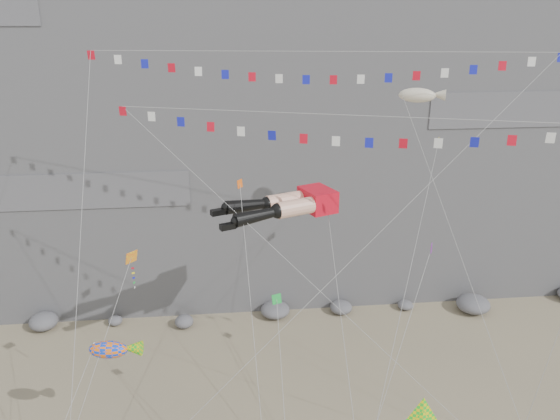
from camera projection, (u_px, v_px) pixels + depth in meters
The scene contains 12 objects.
cliff at pixel (260, 20), 54.46m from camera, with size 80.00×28.00×50.00m, color slate.
talus_boulders at pixel (275, 310), 48.77m from camera, with size 60.00×3.00×1.20m, color slate, non-canonical shape.
legs_kite at pixel (288, 205), 34.66m from camera, with size 8.23×17.75×21.51m.
flag_banner_upper at pixel (320, 52), 32.83m from camera, with size 28.95×14.77×30.35m.
flag_banner_lower at pixel (354, 116), 29.51m from camera, with size 25.97×9.56×23.19m.
harlequin_kite at pixel (131, 259), 31.13m from camera, with size 5.64×8.08×15.16m.
fish_windsock at pixel (108, 350), 30.33m from camera, with size 6.34×7.07×11.11m.
blimp_windsock at pixel (417, 96), 35.75m from camera, with size 7.35×12.07×23.83m.
small_kite_a at pixel (240, 190), 33.05m from camera, with size 1.53×13.94×20.67m.
small_kite_b at pixel (430, 252), 32.66m from camera, with size 7.64×9.43×16.65m.
small_kite_c at pixel (277, 302), 29.33m from camera, with size 1.12×7.00×12.80m.
small_kite_d at pixel (437, 150), 35.97m from camera, with size 9.54×15.99×25.05m.
Camera 1 is at (-3.98, -25.59, 25.70)m, focal length 35.00 mm.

